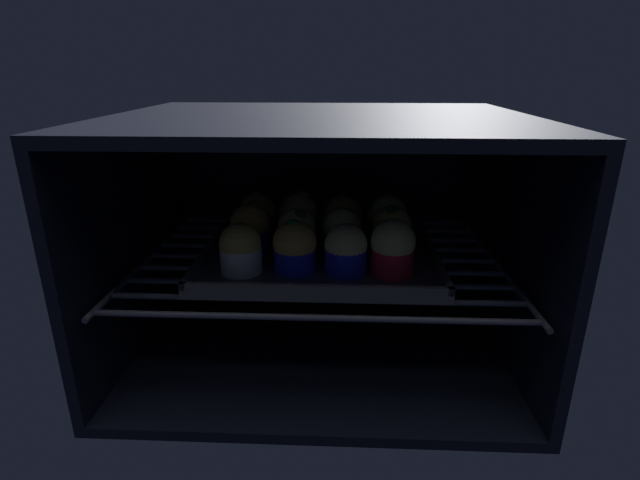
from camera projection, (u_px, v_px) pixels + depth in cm
name	position (u px, v px, depth cm)	size (l,w,h in cm)	color
oven_cavity	(322.00, 229.00, 78.26)	(59.00, 47.00, 37.00)	black
oven_rack	(321.00, 258.00, 75.42)	(54.80, 42.00, 0.80)	#444756
baking_tray	(320.00, 257.00, 73.18)	(34.57, 27.63, 2.20)	#4C4C51
muffin_row0_col0	(241.00, 249.00, 65.48)	(5.73, 5.73, 7.04)	silver
muffin_row0_col1	(295.00, 247.00, 65.73)	(6.04, 6.04, 7.53)	#1928B7
muffin_row0_col2	(346.00, 250.00, 65.20)	(5.84, 5.84, 6.97)	#1928B7
muffin_row0_col3	(393.00, 248.00, 64.67)	(6.03, 6.03, 7.71)	red
muffin_row1_col0	(250.00, 229.00, 72.18)	(5.88, 5.88, 8.08)	#1928B7
muffin_row1_col1	(297.00, 233.00, 71.62)	(5.71, 5.71, 7.28)	#1928B7
muffin_row1_col2	(342.00, 232.00, 71.86)	(5.79, 5.79, 7.17)	#7A238C
muffin_row1_col3	(391.00, 231.00, 71.51)	(5.71, 5.71, 7.88)	#7A238C
muffin_row2_col0	(257.00, 217.00, 78.62)	(5.70, 5.70, 7.93)	red
muffin_row2_col1	(299.00, 217.00, 78.85)	(6.19, 6.19, 7.97)	#1928B7
muffin_row2_col2	(343.00, 219.00, 78.35)	(6.17, 6.17, 7.16)	red
muffin_row2_col3	(387.00, 218.00, 77.78)	(6.15, 6.15, 7.64)	#1928B7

